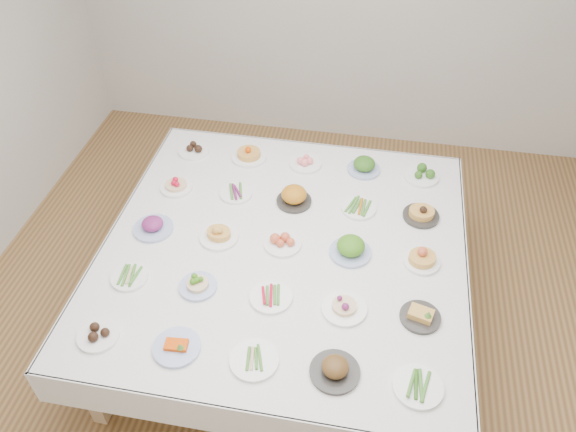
% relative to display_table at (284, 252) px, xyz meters
% --- Properties ---
extents(room_envelope, '(5.02, 5.02, 2.81)m').
position_rel_display_table_xyz_m(room_envelope, '(0.08, -0.05, 1.14)').
color(room_envelope, olive).
rests_on(room_envelope, ground).
extents(display_table, '(2.36, 2.36, 0.75)m').
position_rel_display_table_xyz_m(display_table, '(0.00, 0.00, 0.00)').
color(display_table, white).
rests_on(display_table, ground).
extents(dish_0, '(0.23, 0.23, 0.09)m').
position_rel_display_table_xyz_m(dish_0, '(-0.89, -0.89, 0.10)').
color(dish_0, white).
rests_on(dish_0, display_table).
extents(dish_1, '(0.26, 0.26, 0.11)m').
position_rel_display_table_xyz_m(dish_1, '(-0.43, -0.88, 0.10)').
color(dish_1, '#4C66B2').
rests_on(dish_1, display_table).
extents(dish_2, '(0.26, 0.26, 0.06)m').
position_rel_display_table_xyz_m(dish_2, '(0.00, -0.89, 0.09)').
color(dish_2, white).
rests_on(dish_2, display_table).
extents(dish_3, '(0.27, 0.27, 0.13)m').
position_rel_display_table_xyz_m(dish_3, '(0.44, -0.88, 0.12)').
color(dish_3, '#2C2A27').
rests_on(dish_3, display_table).
extents(dish_4, '(0.26, 0.26, 0.06)m').
position_rel_display_table_xyz_m(dish_4, '(0.87, -0.89, 0.09)').
color(dish_4, white).
rests_on(dish_4, display_table).
extents(dish_5, '(0.23, 0.23, 0.05)m').
position_rel_display_table_xyz_m(dish_5, '(-0.88, -0.45, 0.08)').
color(dish_5, white).
rests_on(dish_5, display_table).
extents(dish_6, '(0.23, 0.23, 0.11)m').
position_rel_display_table_xyz_m(dish_6, '(-0.45, -0.44, 0.11)').
color(dish_6, '#4C66B2').
rests_on(dish_6, display_table).
extents(dish_7, '(0.25, 0.25, 0.06)m').
position_rel_display_table_xyz_m(dish_7, '(0.01, -0.44, 0.09)').
color(dish_7, white).
rests_on(dish_7, display_table).
extents(dish_8, '(0.26, 0.26, 0.13)m').
position_rel_display_table_xyz_m(dish_8, '(0.44, -0.45, 0.12)').
color(dish_8, white).
rests_on(dish_8, display_table).
extents(dish_9, '(0.23, 0.23, 0.10)m').
position_rel_display_table_xyz_m(dish_9, '(0.88, -0.43, 0.11)').
color(dish_9, '#2C2A27').
rests_on(dish_9, display_table).
extents(dish_10, '(0.26, 0.26, 0.14)m').
position_rel_display_table_xyz_m(dish_10, '(-0.89, -0.01, 0.13)').
color(dish_10, '#4C66B2').
rests_on(dish_10, display_table).
extents(dish_11, '(0.25, 0.25, 0.14)m').
position_rel_display_table_xyz_m(dish_11, '(-0.43, -0.01, 0.12)').
color(dish_11, white).
rests_on(dish_11, display_table).
extents(dish_12, '(0.24, 0.24, 0.10)m').
position_rel_display_table_xyz_m(dish_12, '(-0.01, 0.00, 0.11)').
color(dish_12, white).
rests_on(dish_12, display_table).
extents(dish_13, '(0.31, 0.31, 0.17)m').
position_rel_display_table_xyz_m(dish_13, '(0.43, 0.01, 0.15)').
color(dish_13, '#4C66B2').
rests_on(dish_13, display_table).
extents(dish_14, '(0.26, 0.25, 0.15)m').
position_rel_display_table_xyz_m(dish_14, '(0.89, 0.01, 0.13)').
color(dish_14, white).
rests_on(dish_14, display_table).
extents(dish_15, '(0.23, 0.23, 0.11)m').
position_rel_display_table_xyz_m(dish_15, '(-0.88, 0.43, 0.11)').
color(dish_15, white).
rests_on(dish_15, display_table).
extents(dish_16, '(0.23, 0.23, 0.05)m').
position_rel_display_table_xyz_m(dish_16, '(-0.43, 0.44, 0.09)').
color(dish_16, white).
rests_on(dish_16, display_table).
extents(dish_17, '(0.24, 0.24, 0.14)m').
position_rel_display_table_xyz_m(dish_17, '(-0.01, 0.43, 0.13)').
color(dish_17, '#2C2A27').
rests_on(dish_17, display_table).
extents(dish_18, '(0.24, 0.24, 0.06)m').
position_rel_display_table_xyz_m(dish_18, '(0.45, 0.44, 0.09)').
color(dish_18, white).
rests_on(dish_18, display_table).
extents(dish_19, '(0.25, 0.25, 0.14)m').
position_rel_display_table_xyz_m(dish_19, '(0.88, 0.44, 0.13)').
color(dish_19, '#2C2A27').
rests_on(dish_19, display_table).
extents(dish_20, '(0.24, 0.24, 0.10)m').
position_rel_display_table_xyz_m(dish_20, '(-0.89, 0.88, 0.10)').
color(dish_20, white).
rests_on(dish_20, display_table).
extents(dish_21, '(0.28, 0.26, 0.17)m').
position_rel_display_table_xyz_m(dish_21, '(-0.44, 0.89, 0.14)').
color(dish_21, white).
rests_on(dish_21, display_table).
extents(dish_22, '(0.24, 0.24, 0.10)m').
position_rel_display_table_xyz_m(dish_22, '(0.00, 0.88, 0.11)').
color(dish_22, white).
rests_on(dish_22, display_table).
extents(dish_23, '(0.24, 0.24, 0.13)m').
position_rel_display_table_xyz_m(dish_23, '(0.45, 0.89, 0.12)').
color(dish_23, '#4C66B2').
rests_on(dish_23, display_table).
extents(dish_24, '(0.25, 0.25, 0.12)m').
position_rel_display_table_xyz_m(dish_24, '(0.88, 0.88, 0.12)').
color(dish_24, white).
rests_on(dish_24, display_table).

